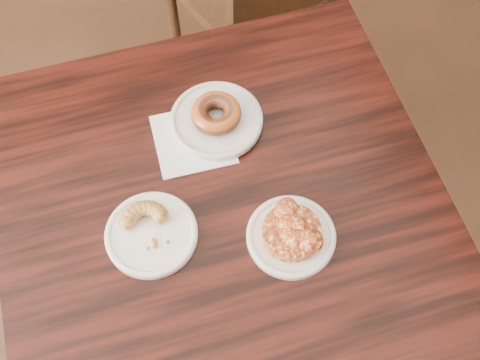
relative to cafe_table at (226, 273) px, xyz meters
name	(u,v)px	position (x,y,z in m)	size (l,w,h in m)	color
floor	(148,316)	(-0.22, 0.09, -0.38)	(5.00, 5.00, 0.00)	black
cafe_table	(226,273)	(0.00, 0.00, 0.00)	(0.80, 0.80, 0.75)	black
napkin	(193,139)	(0.00, 0.14, 0.38)	(0.14, 0.14, 0.00)	white
plate_donut	(216,120)	(0.05, 0.16, 0.38)	(0.18, 0.18, 0.01)	silver
plate_cruller	(152,234)	(-0.14, -0.02, 0.38)	(0.16, 0.16, 0.01)	white
plate_fritter	(291,237)	(0.09, -0.11, 0.38)	(0.16, 0.16, 0.01)	silver
glazed_donut	(216,113)	(0.05, 0.16, 0.41)	(0.10, 0.10, 0.03)	#974A16
apple_fritter	(292,231)	(0.09, -0.11, 0.40)	(0.14, 0.14, 0.03)	#4F1508
cruller_fragment	(150,230)	(-0.14, -0.02, 0.40)	(0.10, 0.10, 0.03)	brown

